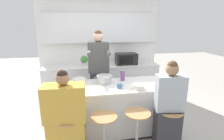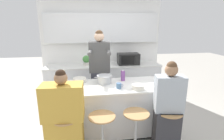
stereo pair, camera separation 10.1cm
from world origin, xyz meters
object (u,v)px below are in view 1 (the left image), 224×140
bar_stool_center_right (137,131)px  microwave (126,59)px  bar_stool_center_left (104,135)px  coffee_cup_near (119,86)px  person_wrapped_blanket (66,122)px  person_cooking (99,74)px  cooking_pot (104,79)px  banana_bunch (76,92)px  person_seated_near (168,112)px  juice_carton (123,76)px  bar_stool_leftmost (69,138)px  kitchen_island (113,108)px  fruit_bowl (79,80)px  potted_plant (84,60)px  bar_stool_rightmost (169,128)px

bar_stool_center_right → microwave: (0.40, 2.21, 0.65)m
bar_stool_center_left → coffee_cup_near: 0.81m
person_wrapped_blanket → microwave: bearing=60.3°
coffee_cup_near → microwave: 1.84m
bar_stool_center_right → person_cooking: (-0.42, 1.33, 0.52)m
person_cooking → microwave: 1.21m
cooking_pot → banana_bunch: cooking_pot is taller
microwave → person_seated_near: bearing=-88.0°
banana_bunch → juice_carton: bearing=31.0°
bar_stool_leftmost → cooking_pot: bearing=50.5°
kitchen_island → person_wrapped_blanket: bearing=-140.2°
person_wrapped_blanket → coffee_cup_near: (0.85, 0.47, 0.30)m
person_wrapped_blanket → fruit_bowl: 0.97m
bar_stool_center_right → person_cooking: size_ratio=0.38×
bar_stool_leftmost → microwave: size_ratio=1.23×
fruit_bowl → coffee_cup_near: 0.78m
bar_stool_leftmost → person_cooking: bearing=66.2°
potted_plant → bar_stool_center_right: bearing=-72.9°
person_seated_near → microwave: person_seated_near is taller
person_cooking → person_seated_near: bearing=-51.3°
bar_stool_center_right → fruit_bowl: fruit_bowl is taller
bar_stool_rightmost → cooking_pot: bearing=138.2°
juice_carton → person_seated_near: bearing=-59.8°
fruit_bowl → potted_plant: (0.13, 1.36, 0.09)m
potted_plant → coffee_cup_near: bearing=-73.7°
bar_stool_center_right → banana_bunch: (-0.88, 0.35, 0.54)m
banana_bunch → person_cooking: bearing=65.0°
bar_stool_center_left → cooking_pot: cooking_pot is taller
bar_stool_center_right → bar_stool_rightmost: (0.50, -0.03, 0.00)m
coffee_cup_near → bar_stool_rightmost: bearing=-36.4°
bar_stool_center_right → cooking_pot: cooking_pot is taller
person_cooking → coffee_cup_near: size_ratio=15.51×
cooking_pot → fruit_bowl: 0.47m
person_cooking → juice_carton: size_ratio=9.00×
person_cooking → cooking_pot: (0.04, -0.57, 0.07)m
bar_stool_center_right → microwave: microwave is taller
bar_stool_leftmost → microwave: (1.41, 2.20, 0.65)m
bar_stool_leftmost → bar_stool_center_right: bearing=-0.8°
bar_stool_rightmost → microwave: bearing=92.5°
person_wrapped_blanket → coffee_cup_near: 1.02m
cooking_pot → bar_stool_rightmost: bearing=-41.8°
juice_carton → potted_plant: bearing=115.8°
person_seated_near → coffee_cup_near: 0.86m
bar_stool_center_left → person_wrapped_blanket: 0.58m
person_seated_near → cooking_pot: bearing=147.9°
kitchen_island → microwave: size_ratio=3.39×
person_wrapped_blanket → potted_plant: (0.33, 2.26, 0.39)m
bar_stool_center_left → person_seated_near: size_ratio=0.48×
microwave → bar_stool_center_left: bearing=-112.2°
bar_stool_center_left → banana_bunch: banana_bunch is taller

